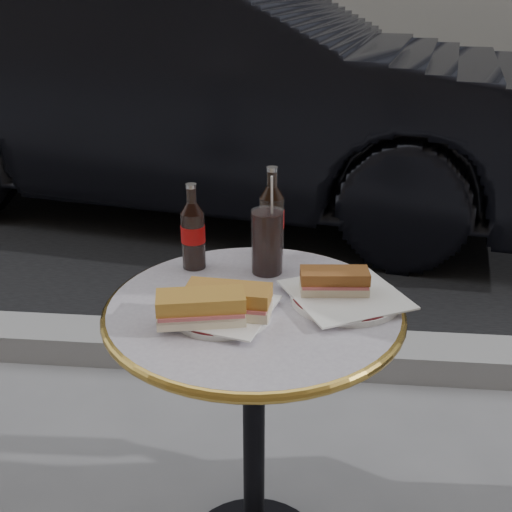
# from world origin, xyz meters

# --- Properties ---
(asphalt_road) EXTENTS (40.00, 8.00, 0.00)m
(asphalt_road) POSITION_xyz_m (0.00, 5.00, 0.00)
(asphalt_road) COLOR black
(asphalt_road) RESTS_ON ground
(curb) EXTENTS (40.00, 0.20, 0.12)m
(curb) POSITION_xyz_m (0.00, 0.90, 0.05)
(curb) COLOR gray
(curb) RESTS_ON ground
(bistro_table) EXTENTS (0.62, 0.62, 0.73)m
(bistro_table) POSITION_xyz_m (0.00, 0.00, 0.37)
(bistro_table) COLOR #BAB2C4
(bistro_table) RESTS_ON ground
(plate_left) EXTENTS (0.26, 0.26, 0.01)m
(plate_left) POSITION_xyz_m (-0.06, -0.05, 0.74)
(plate_left) COLOR silver
(plate_left) RESTS_ON bistro_table
(plate_right) EXTENTS (0.29, 0.29, 0.01)m
(plate_right) POSITION_xyz_m (0.19, 0.04, 0.74)
(plate_right) COLOR white
(plate_right) RESTS_ON bistro_table
(sandwich_left_a) EXTENTS (0.18, 0.11, 0.06)m
(sandwich_left_a) POSITION_xyz_m (-0.09, -0.10, 0.77)
(sandwich_left_a) COLOR #AF792C
(sandwich_left_a) RESTS_ON plate_left
(sandwich_left_b) EXTENTS (0.17, 0.09, 0.06)m
(sandwich_left_b) POSITION_xyz_m (-0.04, -0.07, 0.77)
(sandwich_left_b) COLOR #A8702A
(sandwich_left_b) RESTS_ON plate_left
(sandwich_right) EXTENTS (0.15, 0.08, 0.05)m
(sandwich_right) POSITION_xyz_m (0.16, 0.04, 0.77)
(sandwich_right) COLOR brown
(sandwich_right) RESTS_ON plate_right
(cola_bottle_left) EXTENTS (0.06, 0.06, 0.20)m
(cola_bottle_left) POSITION_xyz_m (-0.16, 0.17, 0.83)
(cola_bottle_left) COLOR black
(cola_bottle_left) RESTS_ON bistro_table
(cola_bottle_right) EXTENTS (0.07, 0.07, 0.22)m
(cola_bottle_right) POSITION_xyz_m (0.02, 0.26, 0.84)
(cola_bottle_right) COLOR black
(cola_bottle_right) RESTS_ON bistro_table
(cola_glass) EXTENTS (0.10, 0.10, 0.15)m
(cola_glass) POSITION_xyz_m (0.01, 0.16, 0.81)
(cola_glass) COLOR black
(cola_glass) RESTS_ON bistro_table
(parked_car) EXTENTS (2.29, 4.52, 1.42)m
(parked_car) POSITION_xyz_m (-0.53, 2.68, 0.71)
(parked_car) COLOR black
(parked_car) RESTS_ON ground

